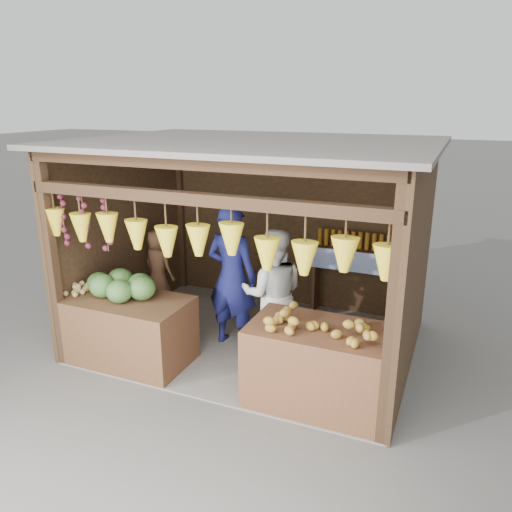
# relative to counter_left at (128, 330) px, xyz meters

# --- Properties ---
(ground) EXTENTS (80.00, 80.00, 0.00)m
(ground) POSITION_rel_counter_left_xyz_m (1.22, 1.07, -0.41)
(ground) COLOR #514F49
(ground) RESTS_ON ground
(stall_structure) EXTENTS (4.30, 3.30, 2.66)m
(stall_structure) POSITION_rel_counter_left_xyz_m (1.19, 1.03, 1.25)
(stall_structure) COLOR slate
(stall_structure) RESTS_ON ground
(back_shelf) EXTENTS (1.25, 0.32, 1.32)m
(back_shelf) POSITION_rel_counter_left_xyz_m (2.27, 2.35, 0.46)
(back_shelf) COLOR #382314
(back_shelf) RESTS_ON ground
(counter_left) EXTENTS (1.53, 0.85, 0.82)m
(counter_left) POSITION_rel_counter_left_xyz_m (0.00, 0.00, 0.00)
(counter_left) COLOR #4E2E1A
(counter_left) RESTS_ON ground
(counter_right) EXTENTS (1.56, 0.85, 0.89)m
(counter_right) POSITION_rel_counter_left_xyz_m (2.47, 0.01, 0.03)
(counter_right) COLOR #502C1A
(counter_right) RESTS_ON ground
(stool) EXTENTS (0.30, 0.30, 0.28)m
(stool) POSITION_rel_counter_left_xyz_m (-0.36, 1.24, -0.27)
(stool) COLOR black
(stool) RESTS_ON ground
(man_standing) EXTENTS (0.72, 0.50, 1.89)m
(man_standing) POSITION_rel_counter_left_xyz_m (0.99, 0.90, 0.53)
(man_standing) COLOR #14174E
(man_standing) RESTS_ON ground
(woman_standing) EXTENTS (0.96, 0.85, 1.65)m
(woman_standing) POSITION_rel_counter_left_xyz_m (1.58, 0.85, 0.41)
(woman_standing) COLOR silver
(woman_standing) RESTS_ON ground
(vendor_seated) EXTENTS (0.60, 0.47, 1.07)m
(vendor_seated) POSITION_rel_counter_left_xyz_m (-0.36, 1.24, 0.41)
(vendor_seated) COLOR brown
(vendor_seated) RESTS_ON stool
(melon_pile) EXTENTS (1.00, 0.50, 0.32)m
(melon_pile) POSITION_rel_counter_left_xyz_m (-0.11, 0.05, 0.57)
(melon_pile) COLOR #144C15
(melon_pile) RESTS_ON counter_left
(tanfruit_pile) EXTENTS (0.34, 0.40, 0.13)m
(tanfruit_pile) POSITION_rel_counter_left_xyz_m (-0.68, -0.06, 0.48)
(tanfruit_pile) COLOR tan
(tanfruit_pile) RESTS_ON counter_left
(mango_pile) EXTENTS (1.40, 0.64, 0.22)m
(mango_pile) POSITION_rel_counter_left_xyz_m (2.48, -0.03, 0.59)
(mango_pile) COLOR #B54618
(mango_pile) RESTS_ON counter_right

